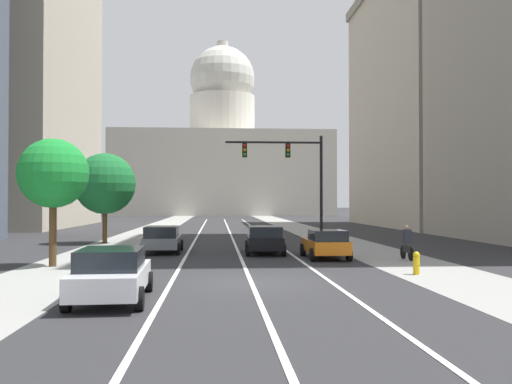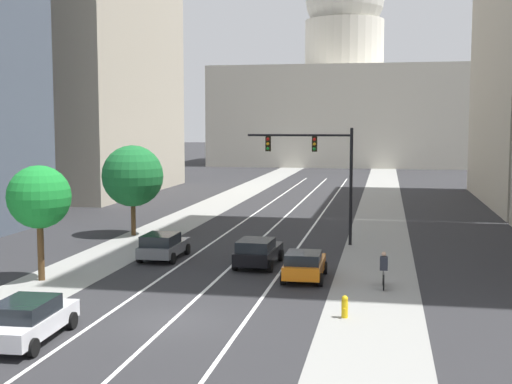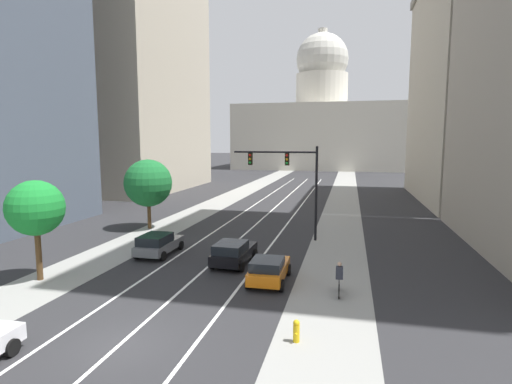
{
  "view_description": "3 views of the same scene",
  "coord_description": "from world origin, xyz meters",
  "px_view_note": "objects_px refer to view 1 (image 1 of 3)",
  "views": [
    {
      "loc": [
        -1.22,
        -19.53,
        2.86
      ],
      "look_at": [
        1.11,
        13.42,
        3.44
      ],
      "focal_mm": 39.03,
      "sensor_mm": 36.0,
      "label": 1
    },
    {
      "loc": [
        8.09,
        -24.93,
        7.69
      ],
      "look_at": [
        -1.1,
        23.38,
        2.73
      ],
      "focal_mm": 48.11,
      "sensor_mm": 36.0,
      "label": 2
    },
    {
      "loc": [
        8.43,
        -13.05,
        7.79
      ],
      "look_at": [
        0.05,
        22.91,
        3.1
      ],
      "focal_mm": 28.27,
      "sensor_mm": 36.0,
      "label": 3
    }
  ],
  "objects_px": {
    "car_orange": "(326,244)",
    "car_white": "(112,274)",
    "car_black": "(265,239)",
    "fire_hydrant": "(416,263)",
    "cyclist": "(407,243)",
    "car_gray": "(162,239)",
    "street_tree_near_left": "(53,174)",
    "traffic_signal_mast": "(293,167)",
    "street_tree_mid_left": "(105,184)",
    "capitol_building": "(222,160)"
  },
  "relations": [
    {
      "from": "car_gray",
      "to": "capitol_building",
      "type": "bearing_deg",
      "value": -2.84
    },
    {
      "from": "car_orange",
      "to": "car_white",
      "type": "relative_size",
      "value": 0.86
    },
    {
      "from": "car_black",
      "to": "car_gray",
      "type": "relative_size",
      "value": 1.05
    },
    {
      "from": "car_orange",
      "to": "cyclist",
      "type": "bearing_deg",
      "value": -105.18
    },
    {
      "from": "capitol_building",
      "to": "car_black",
      "type": "relative_size",
      "value": 10.54
    },
    {
      "from": "car_black",
      "to": "fire_hydrant",
      "type": "xyz_separation_m",
      "value": [
        5.19,
        -9.01,
        -0.34
      ]
    },
    {
      "from": "car_black",
      "to": "traffic_signal_mast",
      "type": "height_order",
      "value": "traffic_signal_mast"
    },
    {
      "from": "fire_hydrant",
      "to": "cyclist",
      "type": "relative_size",
      "value": 0.53
    },
    {
      "from": "car_white",
      "to": "street_tree_mid_left",
      "type": "xyz_separation_m",
      "value": [
        -4.65,
        22.49,
        3.29
      ]
    },
    {
      "from": "fire_hydrant",
      "to": "cyclist",
      "type": "height_order",
      "value": "cyclist"
    },
    {
      "from": "car_black",
      "to": "cyclist",
      "type": "height_order",
      "value": "cyclist"
    },
    {
      "from": "traffic_signal_mast",
      "to": "cyclist",
      "type": "height_order",
      "value": "traffic_signal_mast"
    },
    {
      "from": "street_tree_near_left",
      "to": "street_tree_mid_left",
      "type": "bearing_deg",
      "value": 91.88
    },
    {
      "from": "car_gray",
      "to": "fire_hydrant",
      "type": "relative_size",
      "value": 4.61
    },
    {
      "from": "car_gray",
      "to": "cyclist",
      "type": "distance_m",
      "value": 13.13
    },
    {
      "from": "fire_hydrant",
      "to": "street_tree_mid_left",
      "type": "xyz_separation_m",
      "value": [
        -15.47,
        17.45,
        3.63
      ]
    },
    {
      "from": "fire_hydrant",
      "to": "car_white",
      "type": "bearing_deg",
      "value": -154.98
    },
    {
      "from": "car_orange",
      "to": "car_gray",
      "type": "height_order",
      "value": "car_gray"
    },
    {
      "from": "car_white",
      "to": "car_gray",
      "type": "height_order",
      "value": "car_white"
    },
    {
      "from": "capitol_building",
      "to": "traffic_signal_mast",
      "type": "relative_size",
      "value": 6.27
    },
    {
      "from": "car_black",
      "to": "fire_hydrant",
      "type": "distance_m",
      "value": 10.4
    },
    {
      "from": "traffic_signal_mast",
      "to": "street_tree_near_left",
      "type": "distance_m",
      "value": 17.77
    },
    {
      "from": "car_black",
      "to": "street_tree_mid_left",
      "type": "distance_m",
      "value": 13.7
    },
    {
      "from": "capitol_building",
      "to": "car_white",
      "type": "height_order",
      "value": "capitol_building"
    },
    {
      "from": "car_black",
      "to": "street_tree_mid_left",
      "type": "height_order",
      "value": "street_tree_mid_left"
    },
    {
      "from": "traffic_signal_mast",
      "to": "street_tree_mid_left",
      "type": "relative_size",
      "value": 1.19
    },
    {
      "from": "car_orange",
      "to": "traffic_signal_mast",
      "type": "distance_m",
      "value": 11.1
    },
    {
      "from": "capitol_building",
      "to": "cyclist",
      "type": "relative_size",
      "value": 26.93
    },
    {
      "from": "cyclist",
      "to": "car_black",
      "type": "bearing_deg",
      "value": 59.23
    },
    {
      "from": "capitol_building",
      "to": "car_black",
      "type": "xyz_separation_m",
      "value": [
        1.4,
        -94.64,
        -11.41
      ]
    },
    {
      "from": "capitol_building",
      "to": "car_gray",
      "type": "height_order",
      "value": "capitol_building"
    },
    {
      "from": "car_white",
      "to": "fire_hydrant",
      "type": "relative_size",
      "value": 5.18
    },
    {
      "from": "car_orange",
      "to": "car_white",
      "type": "height_order",
      "value": "car_white"
    },
    {
      "from": "car_white",
      "to": "cyclist",
      "type": "bearing_deg",
      "value": -52.3
    },
    {
      "from": "car_white",
      "to": "fire_hydrant",
      "type": "height_order",
      "value": "car_white"
    },
    {
      "from": "cyclist",
      "to": "car_orange",
      "type": "bearing_deg",
      "value": 73.87
    },
    {
      "from": "car_orange",
      "to": "street_tree_near_left",
      "type": "xyz_separation_m",
      "value": [
        -12.67,
        -2.51,
        3.33
      ]
    },
    {
      "from": "street_tree_near_left",
      "to": "car_black",
      "type": "bearing_deg",
      "value": 27.98
    },
    {
      "from": "street_tree_mid_left",
      "to": "capitol_building",
      "type": "bearing_deg",
      "value": 84.12
    },
    {
      "from": "car_white",
      "to": "car_black",
      "type": "distance_m",
      "value": 15.15
    },
    {
      "from": "car_orange",
      "to": "car_gray",
      "type": "xyz_separation_m",
      "value": [
        -8.47,
        3.6,
        0.03
      ]
    },
    {
      "from": "car_white",
      "to": "capitol_building",
      "type": "bearing_deg",
      "value": -4.63
    },
    {
      "from": "car_black",
      "to": "car_gray",
      "type": "height_order",
      "value": "car_black"
    },
    {
      "from": "car_gray",
      "to": "traffic_signal_mast",
      "type": "bearing_deg",
      "value": -51.72
    },
    {
      "from": "car_black",
      "to": "traffic_signal_mast",
      "type": "bearing_deg",
      "value": -16.99
    },
    {
      "from": "capitol_building",
      "to": "cyclist",
      "type": "height_order",
      "value": "capitol_building"
    },
    {
      "from": "street_tree_mid_left",
      "to": "car_orange",
      "type": "bearing_deg",
      "value": -40.38
    },
    {
      "from": "fire_hydrant",
      "to": "street_tree_near_left",
      "type": "height_order",
      "value": "street_tree_near_left"
    },
    {
      "from": "car_gray",
      "to": "street_tree_near_left",
      "type": "bearing_deg",
      "value": 145.25
    },
    {
      "from": "car_white",
      "to": "car_gray",
      "type": "xyz_separation_m",
      "value": [
        -0.0,
        14.94,
        -0.0
      ]
    }
  ]
}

